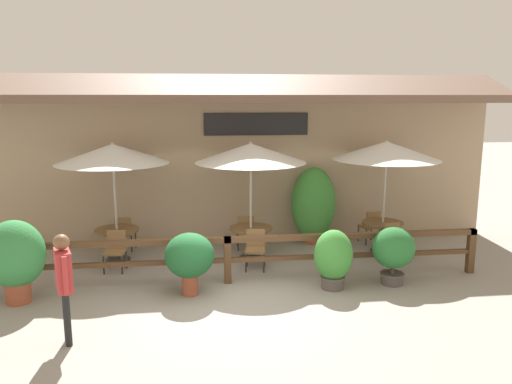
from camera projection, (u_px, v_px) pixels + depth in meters
The scene contains 21 objects.
ground_plane at pixel (232, 304), 8.97m from camera, with size 60.00×60.00×0.00m, color gray.
building_facade at pixel (219, 157), 12.56m from camera, with size 14.28×1.49×4.23m.
patio_railing at pixel (227, 249), 9.86m from camera, with size 10.40×0.14×0.95m.
patio_umbrella_near at pixel (113, 154), 10.94m from camera, with size 2.49×2.49×2.69m.
dining_table_near at pixel (117, 235), 11.29m from camera, with size 0.98×0.98×0.73m.
chair_near_streetside at pixel (115, 249), 10.63m from camera, with size 0.46×0.46×0.85m.
chair_near_wallside at pixel (125, 232), 12.00m from camera, with size 0.47×0.47×0.85m.
patio_umbrella_middle at pixel (251, 153), 11.08m from camera, with size 2.49×2.49×2.69m.
dining_table_middle at pixel (251, 233), 11.43m from camera, with size 0.98×0.98×0.73m.
chair_middle_streetside at pixel (255, 247), 10.74m from camera, with size 0.48×0.48×0.85m.
chair_middle_wallside at pixel (246, 230), 12.15m from camera, with size 0.43×0.43×0.85m.
patio_umbrella_far at pixel (386, 151), 11.57m from camera, with size 2.49×2.49×2.69m.
dining_table_far at pixel (383, 228), 11.91m from camera, with size 0.98×0.98×0.73m.
chair_far_streetside at pixel (394, 240), 11.26m from camera, with size 0.50×0.50×0.85m.
chair_far_wallside at pixel (371, 225), 12.60m from camera, with size 0.50×0.50×0.85m.
potted_plant_tall_tropical at pixel (333, 258), 9.60m from camera, with size 0.75×0.68×1.17m.
potted_plant_broad_leaf at pixel (189, 257), 9.27m from camera, with size 0.92×0.83×1.19m.
potted_plant_small_flowering at pixel (15, 256), 8.88m from camera, with size 1.05×0.95×1.53m.
potted_plant_entrance_palm at pixel (393, 250), 9.82m from camera, with size 0.84×0.75×1.16m.
potted_plant_corner_fern at pixel (313, 204), 12.51m from camera, with size 1.11×1.00×1.95m.
pedestrian at pixel (64, 274), 7.33m from camera, with size 0.35×0.57×1.71m.
Camera 1 is at (-0.56, -8.42, 3.66)m, focal length 35.00 mm.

